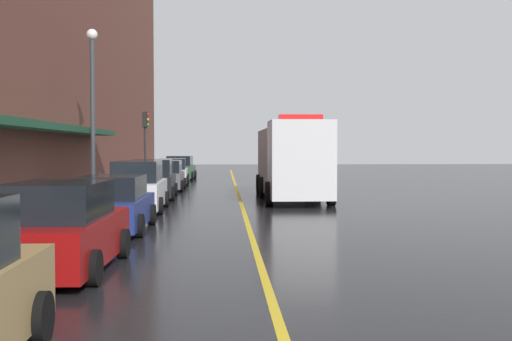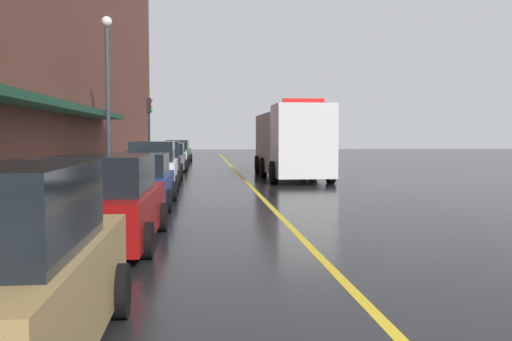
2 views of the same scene
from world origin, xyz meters
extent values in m
plane|color=black|center=(0.00, 25.00, 0.00)|extent=(112.00, 112.00, 0.00)
cube|color=gray|center=(-6.20, 25.00, 0.07)|extent=(2.40, 70.00, 0.15)
cube|color=gold|center=(0.00, 25.00, 0.00)|extent=(0.16, 70.00, 0.01)
cube|color=#19472D|center=(-6.85, 16.00, 3.10)|extent=(1.20, 22.40, 0.24)
cylinder|color=black|center=(-3.03, 2.61, 0.32)|extent=(0.22, 0.64, 0.64)
cube|color=maroon|center=(-3.91, 7.18, 0.61)|extent=(1.97, 4.53, 0.87)
cube|color=black|center=(-3.91, 6.95, 1.40)|extent=(1.73, 2.51, 0.71)
cylinder|color=black|center=(-4.80, 8.59, 0.32)|extent=(0.24, 0.65, 0.64)
cylinder|color=black|center=(-2.94, 8.54, 0.32)|extent=(0.24, 0.65, 0.64)
cylinder|color=black|center=(-3.01, 5.77, 0.32)|extent=(0.24, 0.65, 0.64)
cube|color=navy|center=(-3.87, 13.01, 0.57)|extent=(1.79, 4.43, 0.78)
cube|color=black|center=(-3.87, 12.79, 1.28)|extent=(1.60, 2.44, 0.64)
cylinder|color=black|center=(-4.75, 14.38, 0.32)|extent=(0.22, 0.64, 0.64)
cylinder|color=black|center=(-2.97, 14.37, 0.32)|extent=(0.22, 0.64, 0.64)
cylinder|color=black|center=(-4.77, 11.65, 0.32)|extent=(0.22, 0.64, 0.64)
cylinder|color=black|center=(-2.99, 11.63, 0.32)|extent=(0.22, 0.64, 0.64)
cube|color=silver|center=(-3.96, 18.69, 0.65)|extent=(1.87, 4.71, 0.94)
cube|color=black|center=(-3.95, 18.46, 1.51)|extent=(1.66, 2.60, 0.77)
cylinder|color=black|center=(-4.89, 20.13, 0.32)|extent=(0.23, 0.64, 0.64)
cylinder|color=black|center=(-3.06, 20.16, 0.32)|extent=(0.23, 0.64, 0.64)
cylinder|color=black|center=(-4.85, 17.23, 0.32)|extent=(0.23, 0.64, 0.64)
cylinder|color=black|center=(-3.02, 17.25, 0.32)|extent=(0.23, 0.64, 0.64)
cube|color=black|center=(-4.04, 24.49, 0.63)|extent=(2.02, 4.76, 0.91)
cube|color=black|center=(-4.03, 24.26, 1.46)|extent=(1.77, 2.64, 0.75)
cylinder|color=black|center=(-5.03, 25.92, 0.32)|extent=(0.24, 0.65, 0.64)
cylinder|color=black|center=(-3.13, 25.98, 0.32)|extent=(0.24, 0.65, 0.64)
cylinder|color=black|center=(-4.94, 23.00, 0.32)|extent=(0.24, 0.65, 0.64)
cylinder|color=black|center=(-3.04, 23.06, 0.32)|extent=(0.24, 0.65, 0.64)
cube|color=#595B60|center=(-3.92, 29.85, 0.59)|extent=(1.82, 4.18, 0.82)
cube|color=black|center=(-3.92, 29.64, 1.33)|extent=(1.63, 2.30, 0.67)
cylinder|color=black|center=(-4.83, 31.14, 0.32)|extent=(0.22, 0.64, 0.64)
cylinder|color=black|center=(-3.01, 31.14, 0.32)|extent=(0.22, 0.64, 0.64)
cylinder|color=black|center=(-4.82, 28.55, 0.32)|extent=(0.22, 0.64, 0.64)
cylinder|color=black|center=(-3.00, 28.56, 0.32)|extent=(0.22, 0.64, 0.64)
cube|color=silver|center=(-4.00, 35.30, 0.59)|extent=(2.02, 4.96, 0.82)
cube|color=black|center=(-3.99, 35.06, 1.33)|extent=(1.75, 2.75, 0.67)
cylinder|color=black|center=(-4.99, 36.78, 0.32)|extent=(0.24, 0.65, 0.64)
cylinder|color=black|center=(-3.13, 36.85, 0.32)|extent=(0.24, 0.65, 0.64)
cylinder|color=black|center=(-4.87, 33.75, 0.32)|extent=(0.24, 0.65, 0.64)
cylinder|color=black|center=(-3.02, 33.82, 0.32)|extent=(0.24, 0.65, 0.64)
cube|color=#2D5133|center=(-3.91, 41.26, 0.61)|extent=(2.05, 4.32, 0.86)
cube|color=black|center=(-3.92, 41.05, 1.39)|extent=(1.79, 2.40, 0.71)
cylinder|color=black|center=(-4.82, 42.61, 0.32)|extent=(0.25, 0.65, 0.64)
cylinder|color=black|center=(-2.91, 42.54, 0.32)|extent=(0.25, 0.65, 0.64)
cylinder|color=black|center=(-4.92, 39.98, 0.32)|extent=(0.25, 0.65, 0.64)
cylinder|color=black|center=(-3.01, 39.91, 0.32)|extent=(0.25, 0.65, 0.64)
cube|color=silver|center=(2.39, 20.34, 1.89)|extent=(2.54, 2.66, 3.18)
cube|color=silver|center=(2.37, 25.26, 1.76)|extent=(2.55, 6.44, 2.93)
cube|color=red|center=(2.39, 20.34, 3.60)|extent=(1.77, 0.60, 0.24)
cylinder|color=black|center=(3.67, 20.44, 0.50)|extent=(0.30, 1.00, 1.00)
cylinder|color=black|center=(1.11, 20.43, 0.50)|extent=(0.30, 1.00, 1.00)
cylinder|color=black|center=(3.65, 24.46, 0.50)|extent=(0.30, 1.00, 1.00)
cylinder|color=black|center=(1.09, 24.46, 0.50)|extent=(0.30, 1.00, 1.00)
cylinder|color=black|center=(3.65, 27.07, 0.50)|extent=(0.30, 1.00, 1.00)
cylinder|color=black|center=(1.09, 27.06, 0.50)|extent=(0.30, 1.00, 1.00)
cylinder|color=#4C4C51|center=(-5.35, 21.46, 0.68)|extent=(0.07, 0.07, 1.05)
cube|color=black|center=(-5.35, 21.46, 1.34)|extent=(0.14, 0.18, 0.28)
cylinder|color=#4C4C51|center=(-5.35, 11.36, 0.68)|extent=(0.07, 0.07, 1.05)
cube|color=black|center=(-5.35, 11.36, 1.34)|extent=(0.14, 0.18, 0.28)
cylinder|color=#4C4C51|center=(-5.35, 18.75, 0.68)|extent=(0.07, 0.07, 1.05)
cube|color=black|center=(-5.35, 18.75, 1.34)|extent=(0.14, 0.18, 0.28)
cylinder|color=#33383D|center=(-5.95, 20.27, 3.40)|extent=(0.18, 0.18, 6.50)
sphere|color=white|center=(-5.95, 20.27, 6.87)|extent=(0.44, 0.44, 0.44)
cylinder|color=#232326|center=(-5.30, 31.80, 1.85)|extent=(0.14, 0.14, 3.40)
cube|color=black|center=(-5.30, 31.80, 4.00)|extent=(0.28, 0.36, 0.90)
sphere|color=red|center=(-5.14, 31.80, 4.30)|extent=(0.16, 0.16, 0.16)
sphere|color=gold|center=(-5.14, 31.80, 4.00)|extent=(0.16, 0.16, 0.16)
sphere|color=green|center=(-5.14, 31.80, 3.70)|extent=(0.16, 0.16, 0.16)
camera|label=1|loc=(-0.76, -5.23, 2.42)|focal=44.34mm
camera|label=2|loc=(-2.06, -3.95, 2.13)|focal=39.39mm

